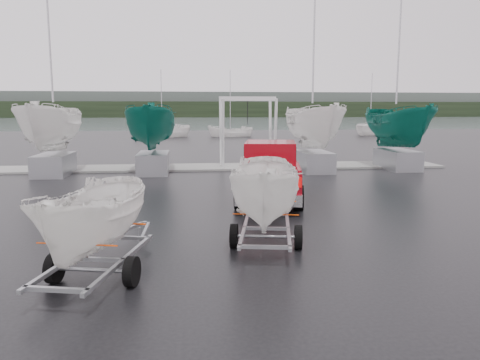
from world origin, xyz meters
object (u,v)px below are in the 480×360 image
trailer_hitched (267,138)px  trailer_parked (92,161)px  pickup_truck (270,169)px  boat_hoist (248,122)px

trailer_hitched → trailer_parked: size_ratio=1.13×
pickup_truck → boat_hoist: (0.32, 9.21, 1.57)m
pickup_truck → trailer_hitched: 6.90m
trailer_hitched → trailer_parked: 4.31m
pickup_truck → trailer_parked: 10.07m
trailer_parked → boat_hoist: bearing=86.8°
pickup_truck → trailer_parked: size_ratio=1.48×
pickup_truck → boat_hoist: boat_hoist is taller
trailer_parked → boat_hoist: 18.61m
pickup_truck → boat_hoist: bearing=99.0°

